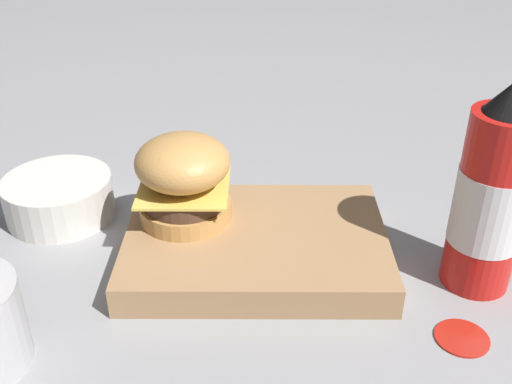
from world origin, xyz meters
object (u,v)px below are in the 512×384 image
burger (184,178)px  ketchup_bottle (491,198)px  side_bowl (59,196)px  serving_board (256,244)px

burger → ketchup_bottle: bearing=167.3°
side_bowl → burger: bearing=160.7°
serving_board → side_bowl: size_ratio=2.17×
ketchup_bottle → burger: bearing=-12.7°
serving_board → side_bowl: 0.26m
serving_board → ketchup_bottle: 0.25m
ketchup_bottle → side_bowl: 0.50m
ketchup_bottle → side_bowl: size_ratio=1.70×
side_bowl → ketchup_bottle: bearing=165.0°
serving_board → burger: burger is taller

